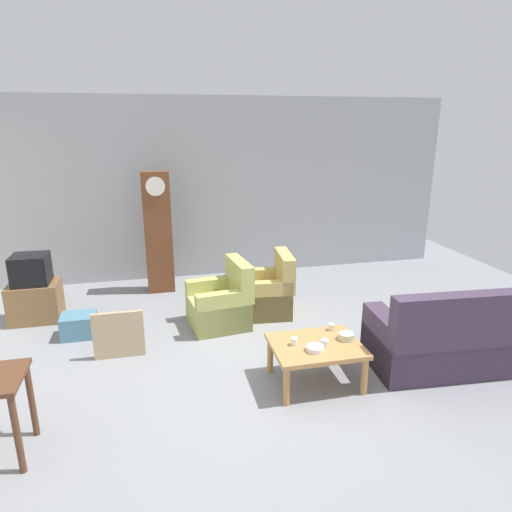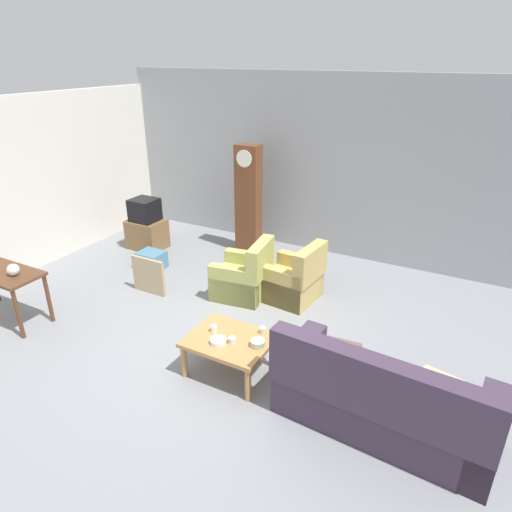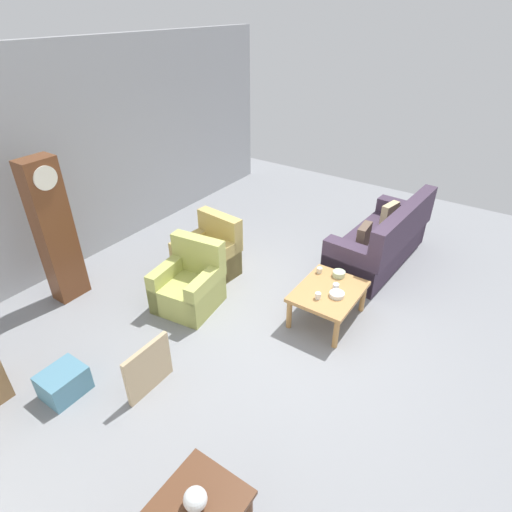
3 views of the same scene
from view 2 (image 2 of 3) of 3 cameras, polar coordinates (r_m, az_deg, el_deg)
name	(u,v)px [view 2 (image 2 of 3)]	position (r m, az deg, el deg)	size (l,w,h in m)	color
ground_plane	(224,346)	(5.99, -4.01, -11.25)	(10.40, 10.40, 0.00)	gray
garage_door_wall	(329,167)	(8.34, 9.13, 11.02)	(8.40, 0.16, 3.20)	#9EA0A5
pegboard_wall_left	(17,188)	(8.45, -27.88, 7.56)	(0.12, 6.40, 2.88)	silver
couch_floral	(381,402)	(4.81, 15.50, -17.27)	(2.15, 1.02, 1.04)	#423347
armchair_olive_near	(244,278)	(6.97, -1.52, -2.74)	(0.88, 0.86, 0.92)	tan
armchair_olive_far	(293,281)	(6.89, 4.72, -3.16)	(0.86, 0.83, 0.92)	tan
coffee_table_wood	(230,343)	(5.34, -3.35, -10.93)	(0.96, 0.76, 0.47)	#B27F47
console_table_dark	(0,277)	(7.15, -29.54, -2.33)	(1.30, 0.56, 0.76)	#56331E
grandfather_clock	(249,200)	(8.34, -0.95, 7.12)	(0.44, 0.30, 2.01)	brown
tv_stand_cabinet	(147,234)	(8.96, -13.56, 2.70)	(0.68, 0.52, 0.56)	brown
tv_crt	(145,210)	(8.79, -13.87, 5.67)	(0.48, 0.44, 0.42)	black
framed_picture_leaning	(149,276)	(7.24, -13.37, -2.45)	(0.60, 0.05, 0.59)	tan
storage_box_blue	(152,260)	(8.12, -13.03, -0.51)	(0.44, 0.37, 0.30)	teal
glass_dome_cloche	(13,270)	(6.80, -28.29, -1.54)	(0.16, 0.16, 0.16)	silver
cup_white_porcelain	(214,328)	(5.41, -5.36, -9.08)	(0.07, 0.07, 0.08)	white
cup_blue_rimmed	(232,340)	(5.21, -3.03, -10.55)	(0.08, 0.08, 0.07)	silver
cup_cream_tall	(263,330)	(5.36, 0.87, -9.35)	(0.08, 0.08, 0.07)	beige
bowl_white_stacked	(218,341)	(5.22, -4.80, -10.64)	(0.19, 0.19, 0.05)	white
bowl_shallow_green	(258,343)	(5.15, 0.23, -10.93)	(0.17, 0.17, 0.07)	#B2C69E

